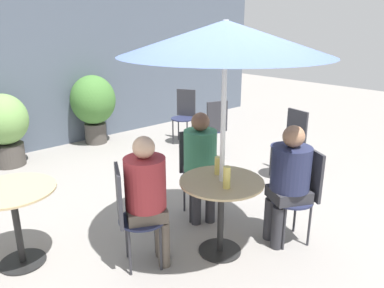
{
  "coord_description": "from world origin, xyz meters",
  "views": [
    {
      "loc": [
        -2.31,
        -2.19,
        2.1
      ],
      "look_at": [
        -0.05,
        0.34,
        0.98
      ],
      "focal_mm": 35.0,
      "sensor_mm": 36.0,
      "label": 1
    }
  ],
  "objects_px": {
    "bistro_chair_6": "(291,138)",
    "bistro_chair_4": "(184,111)",
    "umbrella": "(225,39)",
    "bistro_chair_0": "(302,188)",
    "beer_glass_1": "(218,166)",
    "potted_plant_1": "(93,103)",
    "bistro_chair_2": "(130,209)",
    "potted_plant_0": "(4,125)",
    "bistro_chair_5": "(214,124)",
    "cafe_table_near": "(221,198)",
    "bistro_chair_1": "(197,166)",
    "beer_glass_0": "(227,177)",
    "seated_person_1": "(201,158)",
    "cafe_table_far": "(14,208)",
    "seated_person_0": "(289,176)",
    "seated_person_2": "(147,191)"
  },
  "relations": [
    {
      "from": "bistro_chair_6",
      "to": "bistro_chair_4",
      "type": "bearing_deg",
      "value": -168.57
    },
    {
      "from": "bistro_chair_4",
      "to": "umbrella",
      "type": "height_order",
      "value": "umbrella"
    },
    {
      "from": "bistro_chair_0",
      "to": "beer_glass_1",
      "type": "bearing_deg",
      "value": -100.9
    },
    {
      "from": "potted_plant_1",
      "to": "bistro_chair_2",
      "type": "bearing_deg",
      "value": -113.35
    },
    {
      "from": "potted_plant_0",
      "to": "potted_plant_1",
      "type": "bearing_deg",
      "value": 5.03
    },
    {
      "from": "bistro_chair_5",
      "to": "bistro_chair_6",
      "type": "height_order",
      "value": "same"
    },
    {
      "from": "cafe_table_near",
      "to": "bistro_chair_1",
      "type": "height_order",
      "value": "bistro_chair_1"
    },
    {
      "from": "cafe_table_near",
      "to": "beer_glass_0",
      "type": "bearing_deg",
      "value": -120.95
    },
    {
      "from": "cafe_table_near",
      "to": "bistro_chair_0",
      "type": "distance_m",
      "value": 0.83
    },
    {
      "from": "bistro_chair_6",
      "to": "beer_glass_0",
      "type": "distance_m",
      "value": 2.31
    },
    {
      "from": "bistro_chair_5",
      "to": "seated_person_1",
      "type": "distance_m",
      "value": 1.95
    },
    {
      "from": "cafe_table_far",
      "to": "potted_plant_0",
      "type": "height_order",
      "value": "potted_plant_0"
    },
    {
      "from": "cafe_table_near",
      "to": "bistro_chair_5",
      "type": "bearing_deg",
      "value": 46.29
    },
    {
      "from": "beer_glass_1",
      "to": "potted_plant_1",
      "type": "xyz_separation_m",
      "value": [
        0.68,
        3.73,
        -0.08
      ]
    },
    {
      "from": "seated_person_0",
      "to": "bistro_chair_1",
      "type": "bearing_deg",
      "value": -140.95
    },
    {
      "from": "seated_person_1",
      "to": "beer_glass_0",
      "type": "distance_m",
      "value": 0.84
    },
    {
      "from": "bistro_chair_2",
      "to": "beer_glass_0",
      "type": "distance_m",
      "value": 0.88
    },
    {
      "from": "potted_plant_0",
      "to": "umbrella",
      "type": "bearing_deg",
      "value": -78.46
    },
    {
      "from": "umbrella",
      "to": "seated_person_0",
      "type": "bearing_deg",
      "value": -26.76
    },
    {
      "from": "bistro_chair_5",
      "to": "bistro_chair_1",
      "type": "bearing_deg",
      "value": 54.83
    },
    {
      "from": "cafe_table_near",
      "to": "potted_plant_1",
      "type": "relative_size",
      "value": 0.63
    },
    {
      "from": "bistro_chair_6",
      "to": "potted_plant_1",
      "type": "relative_size",
      "value": 0.77
    },
    {
      "from": "seated_person_2",
      "to": "beer_glass_1",
      "type": "height_order",
      "value": "seated_person_2"
    },
    {
      "from": "cafe_table_near",
      "to": "potted_plant_1",
      "type": "distance_m",
      "value": 3.94
    },
    {
      "from": "potted_plant_0",
      "to": "umbrella",
      "type": "distance_m",
      "value": 4.03
    },
    {
      "from": "bistro_chair_1",
      "to": "beer_glass_1",
      "type": "height_order",
      "value": "bistro_chair_1"
    },
    {
      "from": "beer_glass_1",
      "to": "potted_plant_0",
      "type": "bearing_deg",
      "value": 103.25
    },
    {
      "from": "bistro_chair_0",
      "to": "bistro_chair_5",
      "type": "bearing_deg",
      "value": -178.19
    },
    {
      "from": "bistro_chair_4",
      "to": "potted_plant_0",
      "type": "relative_size",
      "value": 0.86
    },
    {
      "from": "cafe_table_far",
      "to": "seated_person_0",
      "type": "bearing_deg",
      "value": -33.73
    },
    {
      "from": "seated_person_2",
      "to": "umbrella",
      "type": "height_order",
      "value": "umbrella"
    },
    {
      "from": "bistro_chair_0",
      "to": "bistro_chair_2",
      "type": "height_order",
      "value": "same"
    },
    {
      "from": "seated_person_2",
      "to": "beer_glass_0",
      "type": "xyz_separation_m",
      "value": [
        0.52,
        -0.44,
        0.12
      ]
    },
    {
      "from": "bistro_chair_5",
      "to": "seated_person_0",
      "type": "xyz_separation_m",
      "value": [
        -1.18,
        -2.16,
        0.15
      ]
    },
    {
      "from": "bistro_chair_6",
      "to": "seated_person_1",
      "type": "bearing_deg",
      "value": -78.7
    },
    {
      "from": "seated_person_0",
      "to": "potted_plant_1",
      "type": "relative_size",
      "value": 0.98
    },
    {
      "from": "cafe_table_near",
      "to": "seated_person_0",
      "type": "bearing_deg",
      "value": -26.76
    },
    {
      "from": "seated_person_2",
      "to": "bistro_chair_5",
      "type": "bearing_deg",
      "value": -30.04
    },
    {
      "from": "cafe_table_far",
      "to": "beer_glass_1",
      "type": "bearing_deg",
      "value": -31.35
    },
    {
      "from": "bistro_chair_4",
      "to": "umbrella",
      "type": "distance_m",
      "value": 3.76
    },
    {
      "from": "seated_person_1",
      "to": "seated_person_2",
      "type": "height_order",
      "value": "seated_person_2"
    },
    {
      "from": "bistro_chair_6",
      "to": "seated_person_1",
      "type": "relative_size",
      "value": 0.78
    },
    {
      "from": "potted_plant_0",
      "to": "umbrella",
      "type": "height_order",
      "value": "umbrella"
    },
    {
      "from": "bistro_chair_2",
      "to": "cafe_table_far",
      "type": "bearing_deg",
      "value": 72.69
    },
    {
      "from": "beer_glass_0",
      "to": "seated_person_0",
      "type": "bearing_deg",
      "value": -13.84
    },
    {
      "from": "bistro_chair_0",
      "to": "bistro_chair_1",
      "type": "xyz_separation_m",
      "value": [
        -0.37,
        1.11,
        0.0
      ]
    },
    {
      "from": "seated_person_2",
      "to": "bistro_chair_1",
      "type": "bearing_deg",
      "value": -39.1
    },
    {
      "from": "bistro_chair_1",
      "to": "umbrella",
      "type": "xyz_separation_m",
      "value": [
        -0.37,
        -0.74,
        1.41
      ]
    },
    {
      "from": "umbrella",
      "to": "beer_glass_0",
      "type": "bearing_deg",
      "value": -120.95
    },
    {
      "from": "beer_glass_1",
      "to": "cafe_table_far",
      "type": "bearing_deg",
      "value": 148.65
    }
  ]
}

